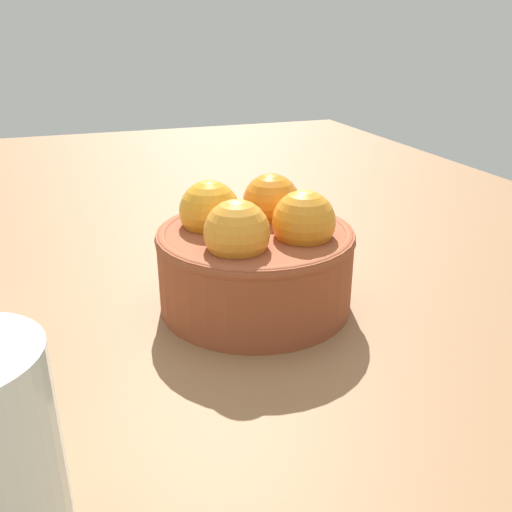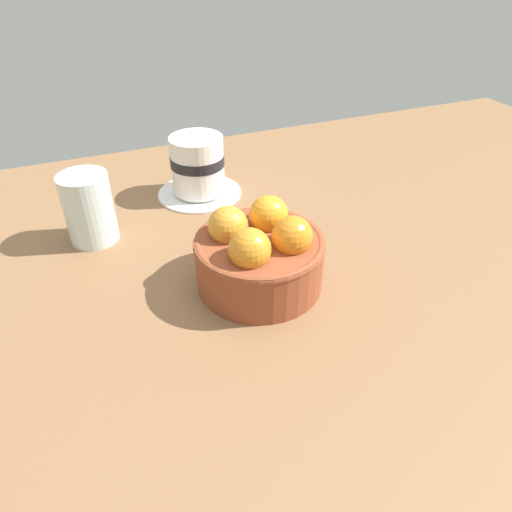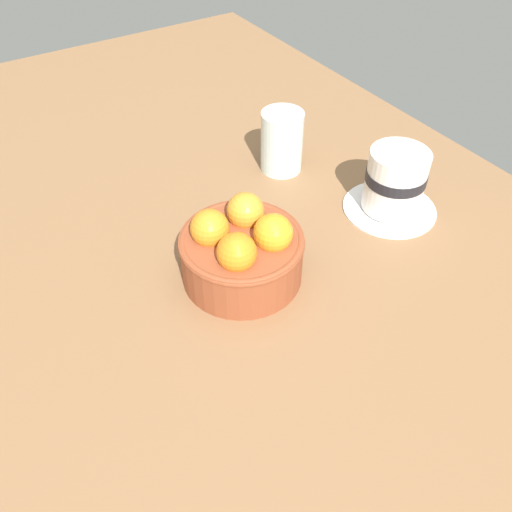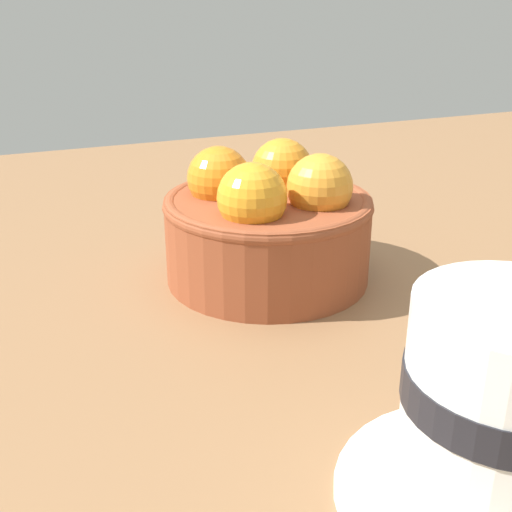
# 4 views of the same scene
# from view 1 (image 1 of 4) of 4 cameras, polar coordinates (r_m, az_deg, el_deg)

# --- Properties ---
(ground_plane) EXTENTS (1.55, 0.89, 0.04)m
(ground_plane) POSITION_cam_1_polar(r_m,az_deg,el_deg) (0.43, -0.06, -7.36)
(ground_plane) COLOR brown
(terracotta_bowl) EXTENTS (0.14, 0.14, 0.09)m
(terracotta_bowl) POSITION_cam_1_polar(r_m,az_deg,el_deg) (0.40, -0.07, 0.16)
(terracotta_bowl) COLOR brown
(terracotta_bowl) RESTS_ON ground_plane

